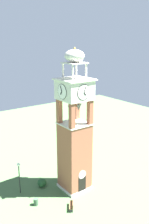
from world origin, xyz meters
name	(u,v)px	position (x,y,z in m)	size (l,w,h in m)	color
ground	(74,187)	(0.00, 0.00, 0.00)	(80.00, 80.00, 0.00)	#476B3D
clock_tower	(75,136)	(0.00, 0.00, 7.04)	(3.75, 3.75, 17.50)	#93543D
park_bench	(72,204)	(-2.74, -3.19, 0.48)	(1.30, 1.55, 0.95)	brown
lamp_post	(19,173)	(-6.14, 2.99, 2.80)	(0.36, 0.36, 4.06)	black
trash_bin	(36,202)	(-5.71, -0.27, 0.40)	(0.52, 0.52, 0.80)	#38513D
shrub_near_entry	(42,183)	(-3.27, 2.64, 0.54)	(1.15, 1.15, 1.08)	#234C28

